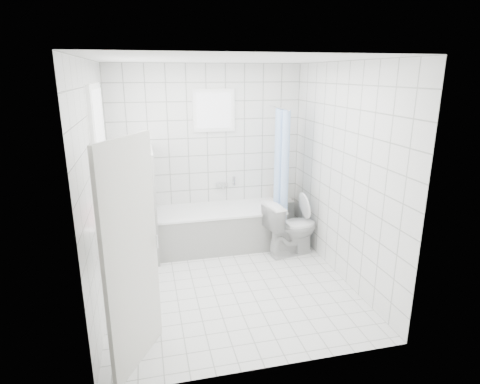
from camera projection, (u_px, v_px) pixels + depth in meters
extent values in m
plane|color=white|center=(229.00, 284.00, 4.88)|extent=(3.00, 3.00, 0.00)
plane|color=white|center=(228.00, 59.00, 4.14)|extent=(3.00, 3.00, 0.00)
cube|color=white|center=(208.00, 155.00, 5.91)|extent=(2.80, 0.02, 2.60)
cube|color=white|center=(268.00, 229.00, 3.11)|extent=(2.80, 0.02, 2.60)
cube|color=white|center=(98.00, 189.00, 4.20)|extent=(0.02, 3.00, 2.60)
cube|color=white|center=(342.00, 174.00, 4.83)|extent=(0.02, 3.00, 2.60)
cube|color=white|center=(102.00, 155.00, 4.40)|extent=(0.01, 0.90, 1.40)
cube|color=white|center=(214.00, 111.00, 5.71)|extent=(0.50, 0.01, 0.50)
cube|color=white|center=(113.00, 218.00, 4.62)|extent=(0.18, 1.02, 0.08)
cube|color=silver|center=(132.00, 257.00, 3.31)|extent=(0.42, 0.72, 2.00)
cube|color=white|center=(220.00, 229.00, 5.88)|extent=(1.80, 0.75, 0.55)
cube|color=white|center=(220.00, 210.00, 5.79)|extent=(1.82, 0.77, 0.03)
cube|color=white|center=(150.00, 204.00, 5.48)|extent=(0.15, 0.85, 1.50)
cube|color=white|center=(280.00, 217.00, 6.34)|extent=(0.40, 0.24, 0.55)
imported|color=silver|center=(291.00, 228.00, 5.61)|extent=(0.82, 0.57, 0.77)
cylinder|color=silver|center=(279.00, 108.00, 5.55)|extent=(0.02, 0.80, 0.02)
cube|color=silver|center=(222.00, 184.00, 6.05)|extent=(0.18, 0.06, 0.06)
imported|color=#EF5D79|center=(110.00, 213.00, 4.27)|extent=(0.15, 0.15, 0.27)
imported|color=#2DAFCE|center=(112.00, 212.00, 4.44)|extent=(0.09, 0.08, 0.17)
imported|color=silver|center=(113.00, 199.00, 4.72)|extent=(0.14, 0.14, 0.27)
imported|color=white|center=(112.00, 209.00, 4.53)|extent=(0.17, 0.17, 0.18)
cylinder|color=green|center=(280.00, 196.00, 6.13)|extent=(0.06, 0.06, 0.20)
cylinder|color=red|center=(278.00, 193.00, 6.25)|extent=(0.06, 0.06, 0.23)
cylinder|color=gold|center=(286.00, 194.00, 6.17)|extent=(0.06, 0.06, 0.25)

